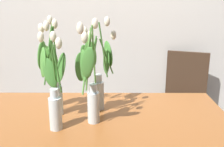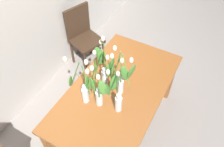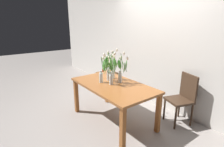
% 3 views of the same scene
% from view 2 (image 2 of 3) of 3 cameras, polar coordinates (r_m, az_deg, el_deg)
% --- Properties ---
extents(ground_plane, '(18.00, 18.00, 0.00)m').
position_cam_2_polar(ground_plane, '(3.00, 1.12, -12.69)').
color(ground_plane, gray).
extents(room_wall_rear, '(9.00, 0.10, 2.70)m').
position_cam_2_polar(room_wall_rear, '(2.65, -24.38, 15.32)').
color(room_wall_rear, beige).
rests_on(room_wall_rear, ground).
extents(dining_table, '(1.60, 0.90, 0.74)m').
position_cam_2_polar(dining_table, '(2.45, 1.35, -5.28)').
color(dining_table, brown).
rests_on(dining_table, ground).
extents(tulip_vase_0, '(0.15, 0.28, 0.58)m').
position_cam_2_polar(tulip_vase_0, '(2.15, -7.10, -4.10)').
color(tulip_vase_0, silver).
rests_on(tulip_vase_0, dining_table).
extents(tulip_vase_1, '(0.24, 0.27, 0.58)m').
position_cam_2_polar(tulip_vase_1, '(2.26, -2.22, 1.31)').
color(tulip_vase_1, silver).
rests_on(tulip_vase_1, dining_table).
extents(tulip_vase_2, '(0.14, 0.24, 0.57)m').
position_cam_2_polar(tulip_vase_2, '(2.09, -3.78, -4.43)').
color(tulip_vase_2, silver).
rests_on(tulip_vase_2, dining_table).
extents(tulip_vase_3, '(0.15, 0.26, 0.58)m').
position_cam_2_polar(tulip_vase_3, '(2.16, 2.03, -0.91)').
color(tulip_vase_3, silver).
rests_on(tulip_vase_3, dining_table).
extents(tulip_vase_4, '(0.17, 0.16, 0.52)m').
position_cam_2_polar(tulip_vase_4, '(2.10, 1.07, -5.96)').
color(tulip_vase_4, silver).
rests_on(tulip_vase_4, dining_table).
extents(dining_chair, '(0.51, 0.51, 0.93)m').
position_cam_2_polar(dining_chair, '(3.39, -7.31, 9.67)').
color(dining_chair, '#382619').
rests_on(dining_chair, ground).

